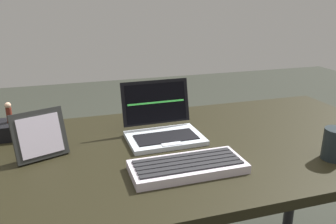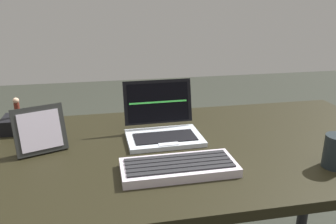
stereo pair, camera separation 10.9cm
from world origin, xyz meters
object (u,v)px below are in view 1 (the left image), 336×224
object	(u,v)px
figurine	(9,112)
laptop_front	(162,127)
coffee_mug	(336,144)
figurine_stand	(12,129)
external_keyboard	(188,166)
photo_frame	(40,135)

from	to	relation	value
figurine	laptop_front	bearing A→B (deg)	-17.42
laptop_front	coffee_mug	world-z (taller)	laptop_front
figurine_stand	figurine	distance (m)	0.06
external_keyboard	photo_frame	size ratio (longest dim) A/B	2.00
laptop_front	figurine_stand	distance (m)	0.51
photo_frame	figurine_stand	bearing A→B (deg)	117.76
photo_frame	laptop_front	bearing A→B (deg)	6.75
figurine_stand	coffee_mug	xyz separation A→B (m)	(0.93, -0.46, 0.02)
photo_frame	coffee_mug	distance (m)	0.86
figurine	coffee_mug	distance (m)	1.04
external_keyboard	figurine_stand	xyz separation A→B (m)	(-0.49, 0.40, 0.01)
laptop_front	photo_frame	xyz separation A→B (m)	(-0.38, -0.05, 0.04)
external_keyboard	figurine_stand	world-z (taller)	figurine_stand
photo_frame	figurine_stand	size ratio (longest dim) A/B	1.44
external_keyboard	figurine_stand	distance (m)	0.63
laptop_front	photo_frame	world-z (taller)	laptop_front
photo_frame	figurine_stand	xyz separation A→B (m)	(-0.10, 0.20, -0.05)
laptop_front	photo_frame	bearing A→B (deg)	-173.25
figurine_stand	coffee_mug	world-z (taller)	coffee_mug
figurine	coffee_mug	world-z (taller)	figurine
photo_frame	coffee_mug	bearing A→B (deg)	-17.68
external_keyboard	figurine_stand	bearing A→B (deg)	140.52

